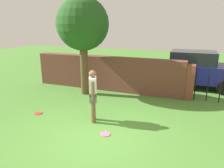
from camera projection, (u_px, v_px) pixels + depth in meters
ground_plane at (98, 137)px, 5.63m from camera, size 40.00×40.00×0.00m
brick_wall at (106, 73)px, 9.62m from camera, size 6.94×0.50×1.53m
tree at (83, 25)px, 8.43m from camera, size 2.13×2.13×4.00m
person at (93, 94)px, 6.35m from camera, size 0.36×0.49×1.62m
car at (192, 69)px, 10.02m from camera, size 4.22×1.95×1.72m
frisbee_pink at (105, 134)px, 5.78m from camera, size 0.27×0.27×0.02m
frisbee_red at (38, 113)px, 7.14m from camera, size 0.27×0.27×0.02m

